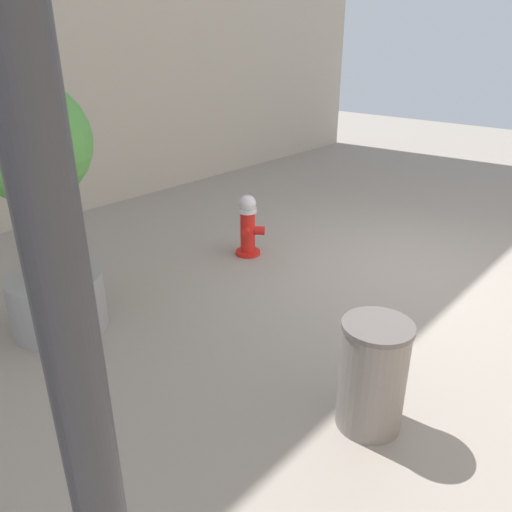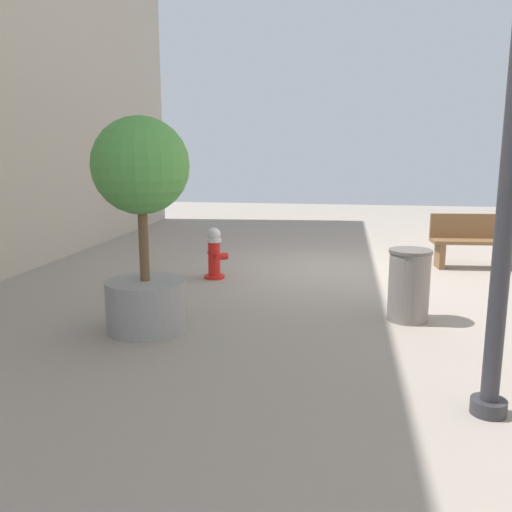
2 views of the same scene
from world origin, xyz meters
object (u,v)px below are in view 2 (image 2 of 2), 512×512
(bench_near, at_px, (476,240))
(planter_tree, at_px, (142,207))
(trash_bin, at_px, (409,285))
(fire_hydrant, at_px, (214,253))

(bench_near, height_order, planter_tree, planter_tree)
(trash_bin, bearing_deg, bench_near, -114.45)
(fire_hydrant, distance_m, trash_bin, 3.38)
(fire_hydrant, height_order, bench_near, bench_near)
(bench_near, relative_size, planter_tree, 0.65)
(bench_near, xyz_separation_m, trash_bin, (1.51, 3.32, -0.05))
(fire_hydrant, height_order, planter_tree, planter_tree)
(planter_tree, xyz_separation_m, trash_bin, (-3.04, -0.86, -0.99))
(fire_hydrant, xyz_separation_m, trash_bin, (-2.87, 1.78, 0.03))
(fire_hydrant, xyz_separation_m, bench_near, (-4.38, -1.54, 0.07))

